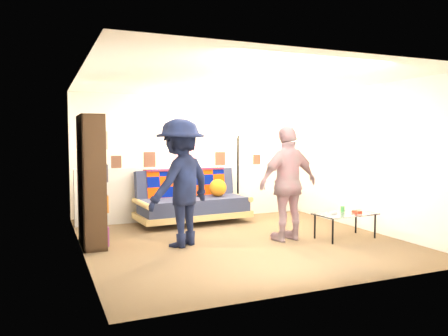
{
  "coord_description": "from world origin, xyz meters",
  "views": [
    {
      "loc": [
        -2.73,
        -6.1,
        1.54
      ],
      "look_at": [
        0.0,
        0.4,
        1.05
      ],
      "focal_mm": 35.0,
      "sensor_mm": 36.0,
      "label": 1
    }
  ],
  "objects_px": {
    "person_left": "(181,183)",
    "person_right": "(288,183)",
    "bookshelf": "(91,185)",
    "futon_sofa": "(192,201)",
    "coffee_table": "(345,215)",
    "floor_lamp": "(238,156)"
  },
  "relations": [
    {
      "from": "person_left",
      "to": "person_right",
      "type": "height_order",
      "value": "person_left"
    },
    {
      "from": "bookshelf",
      "to": "person_left",
      "type": "distance_m",
      "value": 1.29
    },
    {
      "from": "futon_sofa",
      "to": "bookshelf",
      "type": "height_order",
      "value": "bookshelf"
    },
    {
      "from": "futon_sofa",
      "to": "bookshelf",
      "type": "distance_m",
      "value": 2.17
    },
    {
      "from": "futon_sofa",
      "to": "person_left",
      "type": "xyz_separation_m",
      "value": [
        -0.7,
        -1.56,
        0.5
      ]
    },
    {
      "from": "person_right",
      "to": "person_left",
      "type": "bearing_deg",
      "value": -18.39
    },
    {
      "from": "futon_sofa",
      "to": "person_right",
      "type": "xyz_separation_m",
      "value": [
        0.88,
        -1.86,
        0.46
      ]
    },
    {
      "from": "futon_sofa",
      "to": "coffee_table",
      "type": "bearing_deg",
      "value": -49.98
    },
    {
      "from": "person_left",
      "to": "person_right",
      "type": "relative_size",
      "value": 1.05
    },
    {
      "from": "bookshelf",
      "to": "person_right",
      "type": "height_order",
      "value": "bookshelf"
    },
    {
      "from": "bookshelf",
      "to": "coffee_table",
      "type": "height_order",
      "value": "bookshelf"
    },
    {
      "from": "coffee_table",
      "to": "person_left",
      "type": "distance_m",
      "value": 2.57
    },
    {
      "from": "bookshelf",
      "to": "person_right",
      "type": "relative_size",
      "value": 1.08
    },
    {
      "from": "futon_sofa",
      "to": "person_right",
      "type": "relative_size",
      "value": 1.2
    },
    {
      "from": "person_right",
      "to": "futon_sofa",
      "type": "bearing_deg",
      "value": -72.15
    },
    {
      "from": "futon_sofa",
      "to": "floor_lamp",
      "type": "xyz_separation_m",
      "value": [
        1.0,
        0.23,
        0.79
      ]
    },
    {
      "from": "bookshelf",
      "to": "person_right",
      "type": "distance_m",
      "value": 2.88
    },
    {
      "from": "person_left",
      "to": "person_right",
      "type": "distance_m",
      "value": 1.61
    },
    {
      "from": "coffee_table",
      "to": "futon_sofa",
      "type": "bearing_deg",
      "value": 130.02
    },
    {
      "from": "floor_lamp",
      "to": "person_left",
      "type": "bearing_deg",
      "value": -133.66
    },
    {
      "from": "coffee_table",
      "to": "floor_lamp",
      "type": "height_order",
      "value": "floor_lamp"
    },
    {
      "from": "bookshelf",
      "to": "person_left",
      "type": "xyz_separation_m",
      "value": [
        1.17,
        -0.55,
        0.03
      ]
    }
  ]
}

